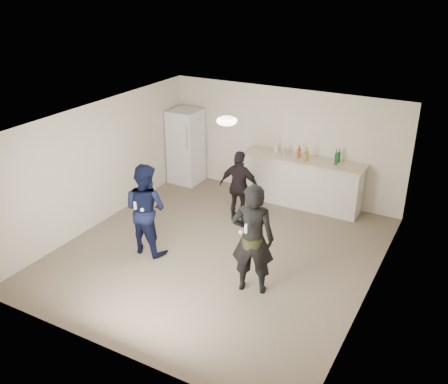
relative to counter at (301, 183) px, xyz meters
The scene contains 21 objects.
floor 2.78m from the counter, 102.47° to the right, with size 6.00×6.00×0.00m, color #6B5B4C.
ceiling 3.37m from the counter, 102.47° to the right, with size 6.00×6.00×0.00m, color silver.
wall_back 0.99m from the counter, 150.80° to the left, with size 6.00×6.00×0.00m, color beige.
wall_front 5.75m from the counter, 95.94° to the right, with size 6.00×6.00×0.00m, color beige.
wall_left 4.34m from the counter, 141.36° to the right, with size 6.00×6.00×0.00m, color beige.
wall_right 3.51m from the counter, 51.03° to the right, with size 6.00×6.00×0.00m, color beige.
counter is the anchor object (origin of this frame).
counter_top 0.55m from the counter, ahead, with size 2.68×0.64×0.04m, color beige.
fridge 2.98m from the counter, behind, with size 0.70×0.70×1.80m, color white.
fridge_handle 2.82m from the counter, behind, with size 0.02×0.02×0.60m, color silver.
ceiling_dome 3.11m from the counter, 103.99° to the right, with size 0.36×0.36×0.16m, color white.
shaker 0.78m from the counter, behind, with size 0.08×0.08×0.17m, color silver.
man 3.72m from the counter, 118.80° to the right, with size 0.84×0.65×1.73m, color #0F1741.
woman 3.49m from the counter, 82.46° to the right, with size 0.69×0.45×1.89m, color black.
camo_shorts 3.48m from the counter, 82.46° to the right, with size 0.34×0.34×0.28m, color #32391A.
spectator 1.59m from the counter, 122.67° to the right, with size 0.89×0.37×1.52m, color black.
remote_man 3.99m from the counter, 116.85° to the right, with size 0.04×0.04×0.15m, color white.
nunchuk_man 3.90m from the counter, 115.46° to the right, with size 0.07×0.07×0.07m, color white.
remote_woman 3.78m from the counter, 82.96° to the right, with size 0.04×0.04×0.15m, color silver.
nunchuk_woman 3.72m from the counter, 84.46° to the right, with size 0.07×0.07×0.07m, color white.
bottle_cluster 0.70m from the counter, ahead, with size 1.47×0.31×0.25m.
Camera 1 is at (3.94, -6.99, 4.85)m, focal length 40.00 mm.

